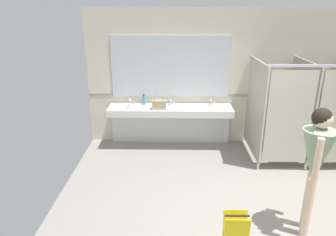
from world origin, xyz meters
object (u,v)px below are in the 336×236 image
object	(u,v)px
wet_floor_sign	(235,236)
handbag	(159,104)
soap_dispenser	(144,100)
paper_cup	(129,106)
person_standing	(316,157)

from	to	relation	value
wet_floor_sign	handbag	bearing A→B (deg)	108.65
soap_dispenser	paper_cup	world-z (taller)	soap_dispenser
person_standing	paper_cup	world-z (taller)	person_standing
handbag	soap_dispenser	world-z (taller)	handbag
handbag	soap_dispenser	size ratio (longest dim) A/B	1.51
soap_dispenser	wet_floor_sign	xyz separation A→B (m)	(1.35, -3.32, -0.65)
paper_cup	wet_floor_sign	bearing A→B (deg)	-62.26
soap_dispenser	person_standing	bearing A→B (deg)	-49.77
person_standing	wet_floor_sign	bearing A→B (deg)	-153.11
handbag	paper_cup	xyz separation A→B (m)	(-0.60, 0.07, -0.06)
soap_dispenser	wet_floor_sign	distance (m)	3.64
person_standing	soap_dispenser	world-z (taller)	person_standing
soap_dispenser	paper_cup	size ratio (longest dim) A/B	2.41
handbag	person_standing	bearing A→B (deg)	-50.74
person_standing	wet_floor_sign	xyz separation A→B (m)	(-1.02, -0.52, -0.77)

